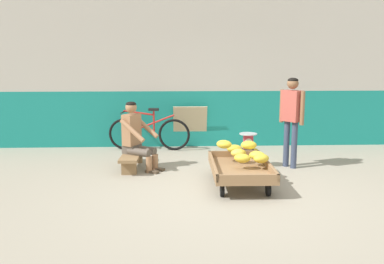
{
  "coord_description": "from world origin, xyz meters",
  "views": [
    {
      "loc": [
        -0.71,
        -5.53,
        1.88
      ],
      "look_at": [
        -0.45,
        0.74,
        0.75
      ],
      "focal_mm": 39.44,
      "sensor_mm": 36.0,
      "label": 1
    }
  ],
  "objects": [
    {
      "name": "back_wall",
      "position": [
        0.0,
        3.35,
        1.53
      ],
      "size": [
        16.0,
        0.3,
        3.05
      ],
      "color": "#19847A",
      "rests_on": "ground"
    },
    {
      "name": "plastic_crate",
      "position": [
        0.53,
        1.44,
        0.15
      ],
      "size": [
        0.36,
        0.28,
        0.3
      ],
      "color": "gold",
      "rests_on": "ground"
    },
    {
      "name": "ground_plane",
      "position": [
        0.0,
        0.0,
        0.0
      ],
      "size": [
        80.0,
        80.0,
        0.0
      ],
      "primitive_type": "plane",
      "color": "gray"
    },
    {
      "name": "vendor_seated",
      "position": [
        -1.36,
        1.42,
        0.57
      ],
      "size": [
        0.74,
        0.65,
        1.14
      ],
      "color": "#9E704C",
      "rests_on": "ground"
    },
    {
      "name": "low_bench",
      "position": [
        -1.43,
        1.47,
        0.2
      ],
      "size": [
        0.35,
        1.11,
        0.27
      ],
      "color": "olive",
      "rests_on": "ground"
    },
    {
      "name": "banana_cart",
      "position": [
        0.25,
        0.44,
        0.24
      ],
      "size": [
        0.85,
        1.45,
        0.36
      ],
      "color": "#8E6B47",
      "rests_on": "ground"
    },
    {
      "name": "banana_pile",
      "position": [
        0.32,
        0.63,
        0.46
      ],
      "size": [
        0.79,
        0.88,
        0.26
      ],
      "color": "gold",
      "rests_on": "banana_cart"
    },
    {
      "name": "weighing_scale",
      "position": [
        0.53,
        1.44,
        0.45
      ],
      "size": [
        0.3,
        0.3,
        0.29
      ],
      "color": "#28282D",
      "rests_on": "plastic_crate"
    },
    {
      "name": "bicycle_near_left",
      "position": [
        -1.23,
        2.9,
        0.35
      ],
      "size": [
        1.66,
        0.48,
        0.86
      ],
      "color": "black",
      "rests_on": "ground"
    },
    {
      "name": "sign_board",
      "position": [
        -0.39,
        3.18,
        0.43
      ],
      "size": [
        0.7,
        0.28,
        0.87
      ],
      "color": "#C6B289",
      "rests_on": "ground"
    },
    {
      "name": "customer_adult",
      "position": [
        1.26,
        1.43,
        0.95
      ],
      "size": [
        0.35,
        0.4,
        1.53
      ],
      "color": "#38425B",
      "rests_on": "ground"
    }
  ]
}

